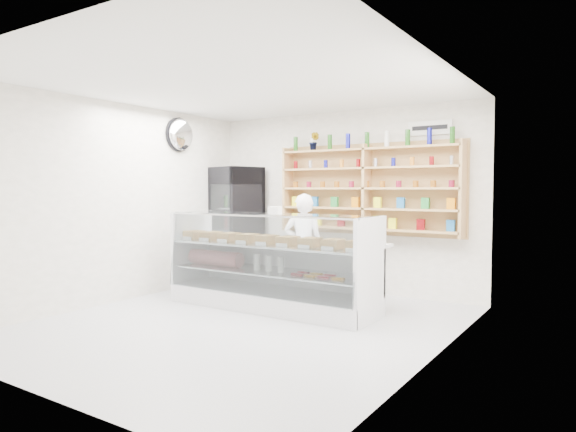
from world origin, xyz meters
The scene contains 8 objects.
room centered at (0.00, 0.00, 1.40)m, with size 5.00×5.00×5.00m.
display_counter centered at (-0.20, 0.87, 0.35)m, with size 2.91×0.87×1.27m.
shop_worker centered at (-0.14, 1.59, 0.76)m, with size 0.56×0.37×1.53m, color white.
drinks_cooler centered at (-1.81, 2.14, 0.98)m, with size 0.86×0.84×1.96m.
wall_shelving centered at (0.50, 2.34, 1.59)m, with size 2.84×0.28×1.33m.
potted_plant centered at (-0.41, 2.34, 2.34)m, with size 0.16×0.13×0.29m, color #1E6626.
security_mirror centered at (-2.17, 1.20, 2.45)m, with size 0.15×0.50×0.50m, color silver.
wall_sign centered at (1.40, 2.47, 2.45)m, with size 0.62×0.03×0.20m, color white.
Camera 1 is at (3.70, -4.69, 1.59)m, focal length 32.00 mm.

